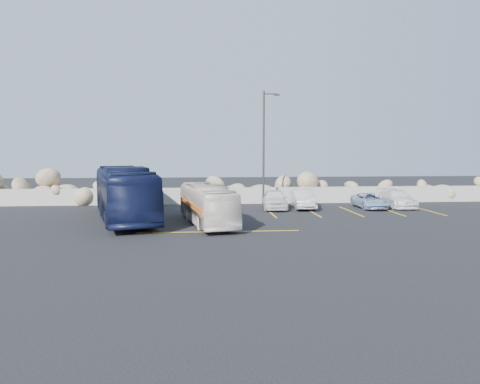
{
  "coord_description": "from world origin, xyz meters",
  "views": [
    {
      "loc": [
        -1.93,
        -22.5,
        4.05
      ],
      "look_at": [
        0.39,
        4.0,
        1.6
      ],
      "focal_mm": 35.0,
      "sensor_mm": 36.0,
      "label": 1
    }
  ],
  "objects": [
    {
      "name": "car_d",
      "position": [
        9.74,
        8.5,
        0.52
      ],
      "size": [
        1.72,
        3.72,
        1.03
      ],
      "primitive_type": "imported",
      "rotation": [
        0.0,
        0.0,
        0.0
      ],
      "color": "#8BA6C6",
      "rests_on": "ground"
    },
    {
      "name": "vintage_bus",
      "position": [
        -1.52,
        2.71,
        1.07
      ],
      "size": [
        3.17,
        7.86,
        2.13
      ],
      "primitive_type": "imported",
      "rotation": [
        0.0,
        0.0,
        0.18
      ],
      "color": "silver",
      "rests_on": "ground"
    },
    {
      "name": "car_c",
      "position": [
        11.84,
        8.89,
        0.6
      ],
      "size": [
        1.78,
        4.18,
        1.2
      ],
      "primitive_type": "imported",
      "rotation": [
        0.0,
        0.0,
        -0.02
      ],
      "color": "white",
      "rests_on": "ground"
    },
    {
      "name": "seawall",
      "position": [
        0.0,
        12.0,
        0.6
      ],
      "size": [
        60.0,
        0.4,
        1.2
      ],
      "primitive_type": "cube",
      "color": "gray",
      "rests_on": "ground"
    },
    {
      "name": "lamppost",
      "position": [
        2.56,
        9.5,
        4.3
      ],
      "size": [
        1.14,
        0.18,
        8.0
      ],
      "color": "#312E2C",
      "rests_on": "ground"
    },
    {
      "name": "parking_lines",
      "position": [
        4.64,
        5.57,
        0.01
      ],
      "size": [
        18.16,
        9.36,
        0.01
      ],
      "color": "gold",
      "rests_on": "ground"
    },
    {
      "name": "ground",
      "position": [
        0.0,
        0.0,
        0.0
      ],
      "size": [
        90.0,
        90.0,
        0.0
      ],
      "primitive_type": "plane",
      "color": "black",
      "rests_on": "ground"
    },
    {
      "name": "tour_coach",
      "position": [
        -6.22,
        4.63,
        1.53
      ],
      "size": [
        5.23,
        11.27,
        3.06
      ],
      "primitive_type": "imported",
      "rotation": [
        0.0,
        0.0,
        0.25
      ],
      "color": "black",
      "rests_on": "ground"
    },
    {
      "name": "car_a",
      "position": [
        3.15,
        8.63,
        0.66
      ],
      "size": [
        1.86,
        4.0,
        1.33
      ],
      "primitive_type": "imported",
      "rotation": [
        0.0,
        0.0,
        -0.08
      ],
      "color": "white",
      "rests_on": "ground"
    },
    {
      "name": "car_b",
      "position": [
        5.13,
        8.74,
        0.64
      ],
      "size": [
        1.62,
        3.97,
        1.28
      ],
      "primitive_type": "imported",
      "rotation": [
        0.0,
        0.0,
        -0.07
      ],
      "color": "silver",
      "rests_on": "ground"
    },
    {
      "name": "riprap_pile",
      "position": [
        0.0,
        13.2,
        1.3
      ],
      "size": [
        54.0,
        2.8,
        2.6
      ],
      "primitive_type": null,
      "color": "#887559",
      "rests_on": "ground"
    }
  ]
}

